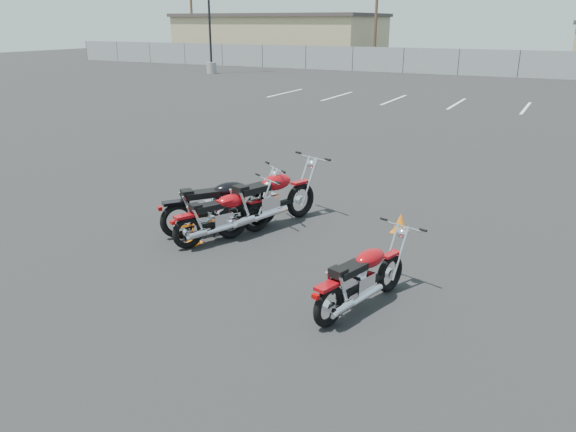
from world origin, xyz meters
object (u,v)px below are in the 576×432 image
at_px(motorcycle_rear_red, 362,278).
at_px(motorcycle_front_red, 268,199).
at_px(motorcycle_second_black, 220,205).
at_px(motorcycle_third_red, 223,216).

bearing_deg(motorcycle_rear_red, motorcycle_front_red, 140.66).
xyz_separation_m(motorcycle_second_black, motorcycle_third_red, (0.27, -0.31, -0.06)).
xyz_separation_m(motorcycle_front_red, motorcycle_rear_red, (2.63, -2.15, -0.11)).
bearing_deg(motorcycle_front_red, motorcycle_rear_red, -39.34).
bearing_deg(motorcycle_third_red, motorcycle_second_black, 130.72).
bearing_deg(motorcycle_third_red, motorcycle_front_red, 67.45).
bearing_deg(motorcycle_third_red, motorcycle_rear_red, -22.31).
height_order(motorcycle_front_red, motorcycle_rear_red, motorcycle_front_red).
relative_size(motorcycle_front_red, motorcycle_second_black, 1.17).
relative_size(motorcycle_third_red, motorcycle_rear_red, 0.99).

